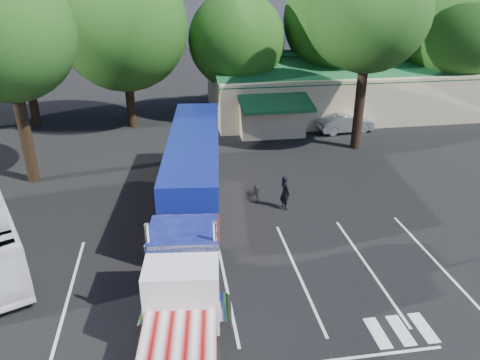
{
  "coord_description": "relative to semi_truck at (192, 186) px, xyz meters",
  "views": [
    {
      "loc": [
        -1.88,
        -22.24,
        12.14
      ],
      "look_at": [
        1.53,
        -0.28,
        2.0
      ],
      "focal_mm": 35.0,
      "sensor_mm": 36.0,
      "label": 1
    }
  ],
  "objects": [
    {
      "name": "ground",
      "position": [
        1.01,
        1.57,
        -2.42
      ],
      "size": [
        120.0,
        120.0,
        0.0
      ],
      "primitive_type": "plane",
      "color": "black",
      "rests_on": "ground"
    },
    {
      "name": "event_hall",
      "position": [
        14.75,
        19.38,
        -0.21
      ],
      "size": [
        24.2,
        14.12,
        5.55
      ],
      "color": "tan",
      "rests_on": "ground"
    },
    {
      "name": "tree_row_b",
      "position": [
        -11.99,
        19.37,
        4.71
      ],
      "size": [
        8.4,
        8.4,
        11.35
      ],
      "color": "black",
      "rests_on": "ground"
    },
    {
      "name": "tree_row_c",
      "position": [
        -3.99,
        17.77,
        5.61
      ],
      "size": [
        10.0,
        10.0,
        13.05
      ],
      "color": "black",
      "rests_on": "ground"
    },
    {
      "name": "tree_row_d",
      "position": [
        5.01,
        19.07,
        4.16
      ],
      "size": [
        8.0,
        8.0,
        10.6
      ],
      "color": "black",
      "rests_on": "ground"
    },
    {
      "name": "tree_row_e",
      "position": [
        14.01,
        19.57,
        5.66
      ],
      "size": [
        9.6,
        9.6,
        12.9
      ],
      "color": "black",
      "rests_on": "ground"
    },
    {
      "name": "tree_row_f",
      "position": [
        24.01,
        18.37,
        5.37
      ],
      "size": [
        10.4,
        10.4,
        13.0
      ],
      "color": "black",
      "rests_on": "ground"
    },
    {
      "name": "tree_near_left",
      "position": [
        -9.49,
        7.57,
        6.39
      ],
      "size": [
        7.6,
        7.6,
        12.65
      ],
      "color": "black",
      "rests_on": "ground"
    },
    {
      "name": "tree_near_right",
      "position": [
        12.51,
        10.07,
        7.04
      ],
      "size": [
        8.0,
        8.0,
        13.5
      ],
      "color": "black",
      "rests_on": "ground"
    },
    {
      "name": "semi_truck",
      "position": [
        0.0,
        0.0,
        0.0
      ],
      "size": [
        4.79,
        20.61,
        4.28
      ],
      "rotation": [
        0.0,
        0.0,
        -0.11
      ],
      "color": "black",
      "rests_on": "ground"
    },
    {
      "name": "woman",
      "position": [
        5.08,
        1.57,
        -1.45
      ],
      "size": [
        0.68,
        0.83,
        1.95
      ],
      "primitive_type": "imported",
      "rotation": [
        0.0,
        0.0,
        1.92
      ],
      "color": "black",
      "rests_on": "ground"
    },
    {
      "name": "bicycle",
      "position": [
        3.79,
        3.02,
        -1.98
      ],
      "size": [
        0.67,
        1.71,
        0.89
      ],
      "primitive_type": "imported",
      "rotation": [
        0.0,
        0.0,
        -0.05
      ],
      "color": "black",
      "rests_on": "ground"
    },
    {
      "name": "silver_sedan",
      "position": [
        13.01,
        13.58,
        -1.67
      ],
      "size": [
        4.72,
        2.13,
        1.5
      ],
      "primitive_type": "imported",
      "rotation": [
        0.0,
        0.0,
        1.69
      ],
      "color": "#B3B6BB",
      "rests_on": "ground"
    }
  ]
}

